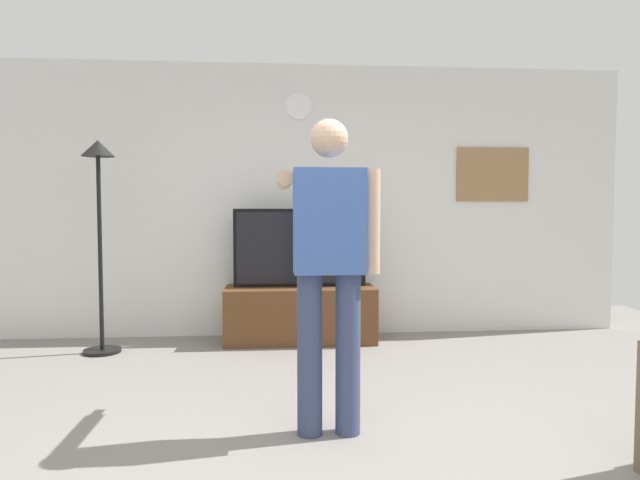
{
  "coord_description": "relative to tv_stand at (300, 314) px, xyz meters",
  "views": [
    {
      "loc": [
        -0.33,
        -2.54,
        1.26
      ],
      "look_at": [
        -0.03,
        1.2,
        1.05
      ],
      "focal_mm": 30.46,
      "sensor_mm": 36.0,
      "label": 1
    }
  ],
  "objects": [
    {
      "name": "ground_plane",
      "position": [
        0.11,
        -2.6,
        -0.26
      ],
      "size": [
        8.4,
        8.4,
        0.0
      ],
      "primitive_type": "plane",
      "color": "gray"
    },
    {
      "name": "television",
      "position": [
        0.0,
        0.05,
        0.63
      ],
      "size": [
        1.26,
        0.07,
        0.75
      ],
      "color": "black",
      "rests_on": "tv_stand"
    },
    {
      "name": "tv_stand",
      "position": [
        0.0,
        0.0,
        0.0
      ],
      "size": [
        1.42,
        0.54,
        0.52
      ],
      "color": "brown",
      "rests_on": "ground_plane"
    },
    {
      "name": "wall_clock",
      "position": [
        0.0,
        0.29,
        2.02
      ],
      "size": [
        0.26,
        0.03,
        0.26
      ],
      "primitive_type": "cylinder",
      "rotation": [
        1.57,
        0.0,
        0.0
      ],
      "color": "white"
    },
    {
      "name": "back_wall",
      "position": [
        0.11,
        0.35,
        1.09
      ],
      "size": [
        6.4,
        0.1,
        2.7
      ],
      "primitive_type": "cube",
      "color": "silver",
      "rests_on": "ground_plane"
    },
    {
      "name": "framed_picture",
      "position": [
        1.99,
        0.3,
        1.36
      ],
      "size": [
        0.75,
        0.04,
        0.55
      ],
      "primitive_type": "cube",
      "color": "#997047"
    },
    {
      "name": "person_standing_nearer_lamp",
      "position": [
        0.07,
        -2.15,
        0.73
      ],
      "size": [
        0.57,
        0.78,
        1.75
      ],
      "color": "#384266",
      "rests_on": "ground_plane"
    },
    {
      "name": "floor_lamp",
      "position": [
        -1.76,
        -0.28,
        1.07
      ],
      "size": [
        0.32,
        0.32,
        1.86
      ],
      "color": "black",
      "rests_on": "ground_plane"
    }
  ]
}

